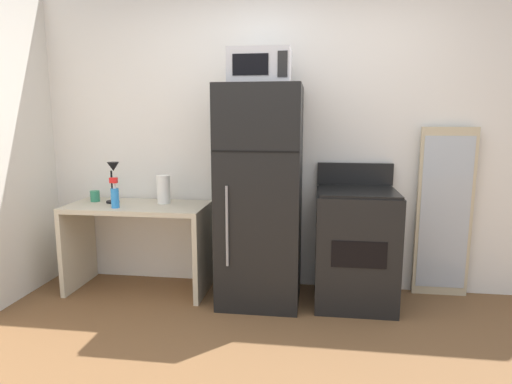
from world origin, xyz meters
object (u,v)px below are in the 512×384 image
object	(u,v)px
desk	(139,231)
paper_towel_roll	(164,189)
spray_bottle	(115,196)
coffee_mug	(95,196)
oven_range	(355,246)
leaning_mirror	(444,213)
refrigerator	(260,196)
desk_lamp	(113,175)
microwave	(260,67)

from	to	relation	value
desk	paper_towel_roll	size ratio (longest dim) A/B	4.88
spray_bottle	desk	bearing A→B (deg)	51.28
coffee_mug	oven_range	world-z (taller)	oven_range
leaning_mirror	refrigerator	bearing A→B (deg)	-169.21
coffee_mug	spray_bottle	size ratio (longest dim) A/B	0.38
desk_lamp	leaning_mirror	size ratio (longest dim) A/B	0.25
microwave	leaning_mirror	xyz separation A→B (m)	(1.48, 0.30, -1.15)
paper_towel_roll	microwave	size ratio (longest dim) A/B	0.52
desk	coffee_mug	xyz separation A→B (m)	(-0.42, 0.08, 0.27)
refrigerator	spray_bottle	bearing A→B (deg)	-174.94
desk	desk_lamp	size ratio (longest dim) A/B	3.32
refrigerator	oven_range	world-z (taller)	refrigerator
desk	desk_lamp	distance (m)	0.52
oven_range	leaning_mirror	size ratio (longest dim) A/B	0.79
desk_lamp	paper_towel_roll	size ratio (longest dim) A/B	1.47
coffee_mug	desk	bearing A→B (deg)	-11.07
refrigerator	leaning_mirror	world-z (taller)	refrigerator
paper_towel_roll	spray_bottle	distance (m)	0.40
coffee_mug	desk_lamp	bearing A→B (deg)	-13.90
desk_lamp	paper_towel_roll	world-z (taller)	desk_lamp
paper_towel_roll	refrigerator	bearing A→B (deg)	-8.85
coffee_mug	oven_range	distance (m)	2.25
desk	desk_lamp	xyz separation A→B (m)	(-0.22, 0.03, 0.47)
desk_lamp	desk	bearing A→B (deg)	-8.39
spray_bottle	paper_towel_roll	bearing A→B (deg)	35.90
desk	coffee_mug	bearing A→B (deg)	168.93
desk	coffee_mug	world-z (taller)	coffee_mug
paper_towel_roll	leaning_mirror	xyz separation A→B (m)	(2.33, 0.15, -0.17)
microwave	leaning_mirror	world-z (taller)	microwave
microwave	oven_range	world-z (taller)	microwave
microwave	oven_range	distance (m)	1.57
spray_bottle	desk_lamp	bearing A→B (deg)	117.60
refrigerator	microwave	world-z (taller)	microwave
refrigerator	oven_range	xyz separation A→B (m)	(0.75, 0.03, -0.39)
paper_towel_roll	leaning_mirror	size ratio (longest dim) A/B	0.17
coffee_mug	paper_towel_roll	xyz separation A→B (m)	(0.62, 0.00, 0.07)
desk	coffee_mug	distance (m)	0.51
spray_bottle	refrigerator	xyz separation A→B (m)	(1.17, 0.10, 0.01)
leaning_mirror	spray_bottle	bearing A→B (deg)	-171.72
paper_towel_roll	oven_range	world-z (taller)	oven_range
desk_lamp	refrigerator	bearing A→B (deg)	-3.60
desk_lamp	oven_range	xyz separation A→B (m)	(2.02, -0.05, -0.52)
paper_towel_roll	leaning_mirror	world-z (taller)	leaning_mirror
coffee_mug	leaning_mirror	xyz separation A→B (m)	(2.95, 0.15, -0.10)
desk	microwave	distance (m)	1.69
refrigerator	leaning_mirror	distance (m)	1.52
desk_lamp	paper_towel_roll	bearing A→B (deg)	7.02
coffee_mug	spray_bottle	world-z (taller)	spray_bottle
desk_lamp	microwave	bearing A→B (deg)	-4.55
desk_lamp	oven_range	world-z (taller)	desk_lamp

